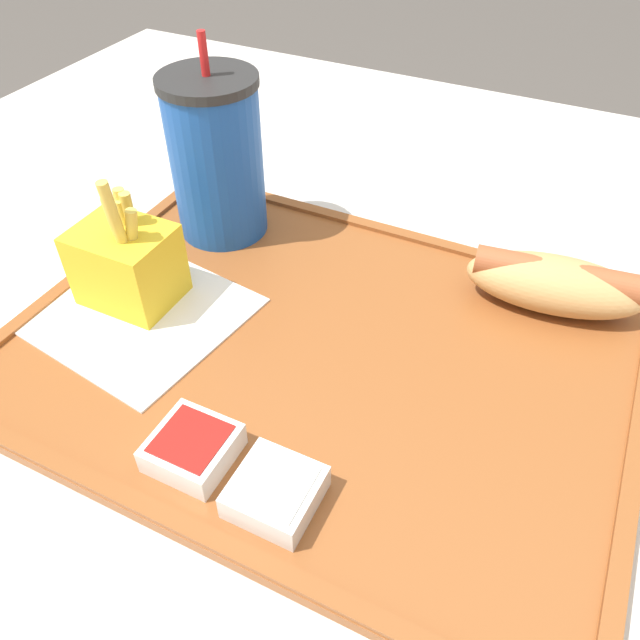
# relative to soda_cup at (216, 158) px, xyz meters

# --- Properties ---
(dining_table) EXTENTS (1.26, 1.14, 0.72)m
(dining_table) POSITION_rel_soda_cup_xyz_m (0.18, -0.11, -0.44)
(dining_table) COLOR beige
(dining_table) RESTS_ON ground_plane
(food_tray) EXTENTS (0.47, 0.35, 0.01)m
(food_tray) POSITION_rel_soda_cup_xyz_m (0.16, -0.11, -0.08)
(food_tray) COLOR brown
(food_tray) RESTS_ON dining_table
(paper_napkin) EXTENTS (0.19, 0.17, 0.00)m
(paper_napkin) POSITION_rel_soda_cup_xyz_m (-0.00, -0.14, -0.07)
(paper_napkin) COLOR white
(paper_napkin) RESTS_ON food_tray
(soda_cup) EXTENTS (0.09, 0.09, 0.18)m
(soda_cup) POSITION_rel_soda_cup_xyz_m (0.00, 0.00, 0.00)
(soda_cup) COLOR #194CA5
(soda_cup) RESTS_ON food_tray
(hot_dog_far) EXTENTS (0.15, 0.07, 0.05)m
(hot_dog_far) POSITION_rel_soda_cup_xyz_m (0.31, 0.02, -0.05)
(hot_dog_far) COLOR tan
(hot_dog_far) RESTS_ON food_tray
(fries_carton) EXTENTS (0.08, 0.06, 0.12)m
(fries_carton) POSITION_rel_soda_cup_xyz_m (-0.01, -0.12, -0.04)
(fries_carton) COLOR gold
(fries_carton) RESTS_ON food_tray
(sauce_cup_mayo) EXTENTS (0.05, 0.05, 0.02)m
(sauce_cup_mayo) POSITION_rel_soda_cup_xyz_m (0.19, -0.24, -0.06)
(sauce_cup_mayo) COLOR silver
(sauce_cup_mayo) RESTS_ON food_tray
(sauce_cup_ketchup) EXTENTS (0.05, 0.05, 0.02)m
(sauce_cup_ketchup) POSITION_rel_soda_cup_xyz_m (0.13, -0.24, -0.06)
(sauce_cup_ketchup) COLOR silver
(sauce_cup_ketchup) RESTS_ON food_tray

